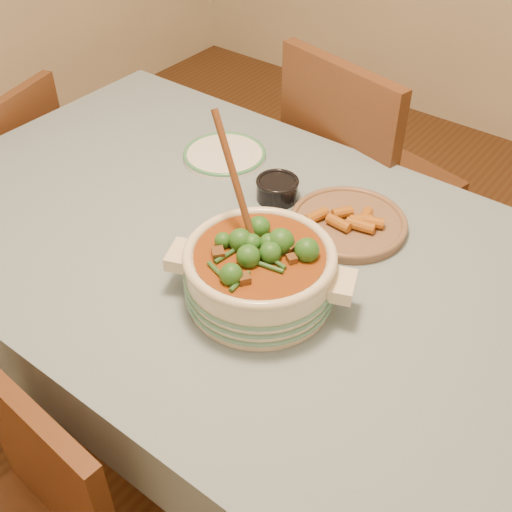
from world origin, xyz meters
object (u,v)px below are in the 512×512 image
at_px(dining_table, 226,264).
at_px(white_plate, 225,155).
at_px(condiment_bowl, 277,188).
at_px(chair_left, 12,184).
at_px(fried_plate, 348,221).
at_px(stew_casserole, 260,270).
at_px(chair_far, 357,177).

distance_m(dining_table, white_plate, 0.37).
height_order(dining_table, condiment_bowl, condiment_bowl).
height_order(white_plate, chair_left, chair_left).
bearing_deg(dining_table, chair_left, 177.90).
distance_m(fried_plate, chair_left, 1.28).
bearing_deg(chair_left, condiment_bowl, 84.58).
bearing_deg(stew_casserole, chair_far, 104.95).
bearing_deg(chair_left, stew_casserole, 68.02).
relative_size(white_plate, chair_far, 0.26).
bearing_deg(chair_left, dining_table, 73.31).
height_order(stew_casserole, condiment_bowl, stew_casserole).
height_order(white_plate, chair_far, chair_far).
relative_size(dining_table, stew_casserole, 4.16).
bearing_deg(fried_plate, condiment_bowl, -177.96).
relative_size(fried_plate, chair_left, 0.41).
xyz_separation_m(dining_table, condiment_bowl, (0.01, 0.20, 0.12)).
distance_m(stew_casserole, chair_left, 1.27).
height_order(condiment_bowl, fried_plate, condiment_bowl).
xyz_separation_m(white_plate, chair_far, (0.21, 0.42, -0.21)).
xyz_separation_m(white_plate, chair_left, (-0.78, -0.23, -0.30)).
bearing_deg(condiment_bowl, chair_far, 93.38).
height_order(white_plate, condiment_bowl, condiment_bowl).
height_order(dining_table, chair_left, chair_left).
bearing_deg(condiment_bowl, dining_table, -92.74).
bearing_deg(fried_plate, chair_left, -172.03).
bearing_deg(white_plate, condiment_bowl, -16.44).
bearing_deg(stew_casserole, dining_table, 148.85).
relative_size(dining_table, chair_far, 1.72).
height_order(stew_casserole, chair_left, stew_casserole).
relative_size(white_plate, condiment_bowl, 1.78).
bearing_deg(fried_plate, stew_casserole, -93.85).
height_order(dining_table, stew_casserole, stew_casserole).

